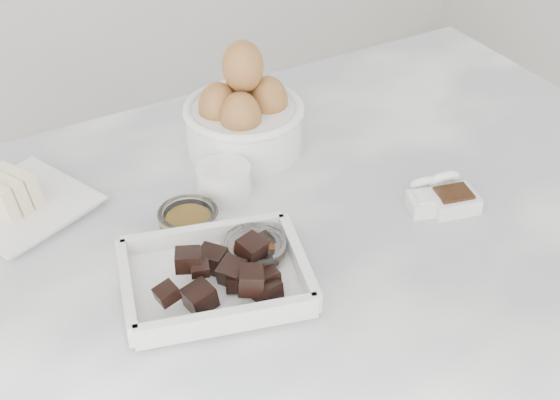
{
  "coord_description": "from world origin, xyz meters",
  "views": [
    {
      "loc": [
        -0.36,
        -0.64,
        1.55
      ],
      "look_at": [
        0.02,
        0.03,
        0.98
      ],
      "focal_mm": 50.0,
      "sensor_mm": 36.0,
      "label": 1
    }
  ],
  "objects_px": {
    "vanilla_spoon": "(450,195)",
    "salt_spoon": "(428,198)",
    "honey_bowl": "(189,221)",
    "sugar_ramekin": "(224,180)",
    "egg_bowl": "(244,115)",
    "chocolate_dish": "(215,273)",
    "butter_plate": "(18,199)",
    "zest_bowl": "(254,252)"
  },
  "relations": [
    {
      "from": "egg_bowl",
      "to": "vanilla_spoon",
      "type": "bearing_deg",
      "value": -56.42
    },
    {
      "from": "butter_plate",
      "to": "honey_bowl",
      "type": "relative_size",
      "value": 2.65
    },
    {
      "from": "egg_bowl",
      "to": "honey_bowl",
      "type": "bearing_deg",
      "value": -136.95
    },
    {
      "from": "butter_plate",
      "to": "zest_bowl",
      "type": "distance_m",
      "value": 0.32
    },
    {
      "from": "vanilla_spoon",
      "to": "salt_spoon",
      "type": "xyz_separation_m",
      "value": [
        -0.03,
        0.01,
        -0.0
      ]
    },
    {
      "from": "butter_plate",
      "to": "egg_bowl",
      "type": "xyz_separation_m",
      "value": [
        0.32,
        -0.0,
        0.03
      ]
    },
    {
      "from": "butter_plate",
      "to": "sugar_ramekin",
      "type": "distance_m",
      "value": 0.26
    },
    {
      "from": "chocolate_dish",
      "to": "salt_spoon",
      "type": "distance_m",
      "value": 0.31
    },
    {
      "from": "chocolate_dish",
      "to": "honey_bowl",
      "type": "height_order",
      "value": "chocolate_dish"
    },
    {
      "from": "sugar_ramekin",
      "to": "vanilla_spoon",
      "type": "relative_size",
      "value": 0.86
    },
    {
      "from": "butter_plate",
      "to": "zest_bowl",
      "type": "xyz_separation_m",
      "value": [
        0.22,
        -0.24,
        -0.0
      ]
    },
    {
      "from": "honey_bowl",
      "to": "salt_spoon",
      "type": "relative_size",
      "value": 1.01
    },
    {
      "from": "chocolate_dish",
      "to": "butter_plate",
      "type": "distance_m",
      "value": 0.3
    },
    {
      "from": "chocolate_dish",
      "to": "zest_bowl",
      "type": "distance_m",
      "value": 0.06
    },
    {
      "from": "honey_bowl",
      "to": "vanilla_spoon",
      "type": "xyz_separation_m",
      "value": [
        0.32,
        -0.11,
        -0.0
      ]
    },
    {
      "from": "sugar_ramekin",
      "to": "honey_bowl",
      "type": "relative_size",
      "value": 0.94
    },
    {
      "from": "egg_bowl",
      "to": "honey_bowl",
      "type": "relative_size",
      "value": 2.26
    },
    {
      "from": "egg_bowl",
      "to": "honey_bowl",
      "type": "distance_m",
      "value": 0.21
    },
    {
      "from": "vanilla_spoon",
      "to": "egg_bowl",
      "type": "bearing_deg",
      "value": 123.58
    },
    {
      "from": "chocolate_dish",
      "to": "butter_plate",
      "type": "relative_size",
      "value": 1.2
    },
    {
      "from": "chocolate_dish",
      "to": "butter_plate",
      "type": "height_order",
      "value": "butter_plate"
    },
    {
      "from": "sugar_ramekin",
      "to": "zest_bowl",
      "type": "relative_size",
      "value": 0.91
    },
    {
      "from": "egg_bowl",
      "to": "zest_bowl",
      "type": "height_order",
      "value": "egg_bowl"
    },
    {
      "from": "sugar_ramekin",
      "to": "egg_bowl",
      "type": "xyz_separation_m",
      "value": [
        0.08,
        0.09,
        0.03
      ]
    },
    {
      "from": "sugar_ramekin",
      "to": "salt_spoon",
      "type": "xyz_separation_m",
      "value": [
        0.22,
        -0.15,
        -0.01
      ]
    },
    {
      "from": "sugar_ramekin",
      "to": "zest_bowl",
      "type": "bearing_deg",
      "value": -102.17
    },
    {
      "from": "salt_spoon",
      "to": "zest_bowl",
      "type": "bearing_deg",
      "value": 177.71
    },
    {
      "from": "egg_bowl",
      "to": "zest_bowl",
      "type": "bearing_deg",
      "value": -114.79
    },
    {
      "from": "sugar_ramekin",
      "to": "zest_bowl",
      "type": "height_order",
      "value": "sugar_ramekin"
    },
    {
      "from": "chocolate_dish",
      "to": "zest_bowl",
      "type": "relative_size",
      "value": 3.1
    },
    {
      "from": "chocolate_dish",
      "to": "sugar_ramekin",
      "type": "bearing_deg",
      "value": 60.63
    },
    {
      "from": "zest_bowl",
      "to": "sugar_ramekin",
      "type": "bearing_deg",
      "value": 77.83
    },
    {
      "from": "chocolate_dish",
      "to": "butter_plate",
      "type": "xyz_separation_m",
      "value": [
        -0.16,
        0.25,
        -0.0
      ]
    },
    {
      "from": "butter_plate",
      "to": "vanilla_spoon",
      "type": "height_order",
      "value": "butter_plate"
    },
    {
      "from": "zest_bowl",
      "to": "salt_spoon",
      "type": "bearing_deg",
      "value": -2.29
    },
    {
      "from": "butter_plate",
      "to": "honey_bowl",
      "type": "height_order",
      "value": "butter_plate"
    },
    {
      "from": "salt_spoon",
      "to": "chocolate_dish",
      "type": "bearing_deg",
      "value": -178.83
    },
    {
      "from": "chocolate_dish",
      "to": "salt_spoon",
      "type": "xyz_separation_m",
      "value": [
        0.31,
        0.01,
        -0.01
      ]
    },
    {
      "from": "vanilla_spoon",
      "to": "salt_spoon",
      "type": "relative_size",
      "value": 1.1
    },
    {
      "from": "butter_plate",
      "to": "honey_bowl",
      "type": "xyz_separation_m",
      "value": [
        0.17,
        -0.15,
        -0.0
      ]
    },
    {
      "from": "honey_bowl",
      "to": "salt_spoon",
      "type": "distance_m",
      "value": 0.31
    },
    {
      "from": "zest_bowl",
      "to": "salt_spoon",
      "type": "height_order",
      "value": "salt_spoon"
    }
  ]
}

